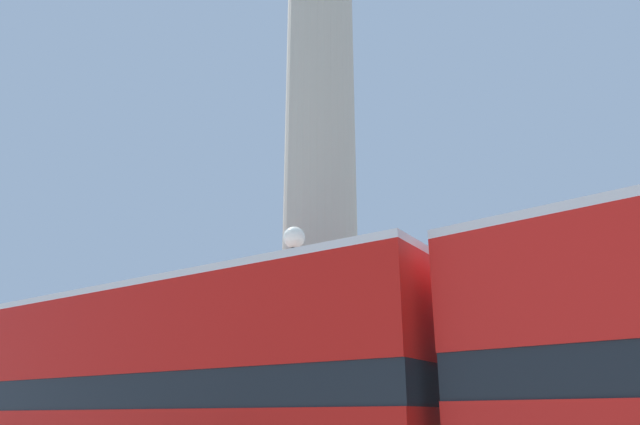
{
  "coord_description": "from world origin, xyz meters",
  "views": [
    {
      "loc": [
        9.59,
        -12.27,
        1.93
      ],
      "look_at": [
        0.0,
        0.0,
        7.55
      ],
      "focal_mm": 32.0,
      "sensor_mm": 36.0,
      "label": 1
    }
  ],
  "objects": [
    {
      "name": "equestrian_statue",
      "position": [
        -9.99,
        4.2,
        1.83
      ],
      "size": [
        3.94,
        3.57,
        6.31
      ],
      "rotation": [
        0.0,
        0.0,
        -0.5
      ],
      "color": "#A39E8E",
      "rests_on": "ground_plane"
    },
    {
      "name": "monument_column",
      "position": [
        0.0,
        0.0,
        10.79
      ],
      "size": [
        4.45,
        4.45,
        25.12
      ],
      "color": "#A39E8E",
      "rests_on": "ground_plane"
    },
    {
      "name": "bus_a",
      "position": [
        0.86,
        -5.46,
        2.32
      ],
      "size": [
        10.59,
        3.42,
        4.19
      ],
      "rotation": [
        0.0,
        0.0,
        0.08
      ],
      "color": "#B7140F",
      "rests_on": "ground_plane"
    },
    {
      "name": "street_lamp",
      "position": [
        1.39,
        -2.74,
        3.89
      ],
      "size": [
        0.51,
        0.51,
        6.1
      ],
      "color": "black",
      "rests_on": "ground_plane"
    }
  ]
}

